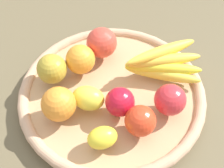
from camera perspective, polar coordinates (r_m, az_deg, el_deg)
The scene contains 12 objects.
ground_plane at distance 0.76m, azimuth -0.00°, elevation -2.81°, with size 2.40×2.40×0.00m, color brown.
basket at distance 0.75m, azimuth -0.00°, elevation -1.90°, with size 0.44×0.44×0.04m.
apple_0 at distance 0.74m, azimuth -10.93°, elevation 2.72°, with size 0.07×0.07×0.07m, color #AD932C.
apple_4 at distance 0.68m, azimuth 10.57°, elevation -2.85°, with size 0.07×0.07×0.07m, color red.
apple_2 at distance 0.78m, azimuth -1.90°, elevation 7.56°, with size 0.08×0.08×0.08m, color #D34232.
apple_3 at distance 0.67m, azimuth 1.46°, elevation -3.29°, with size 0.06×0.06×0.06m, color red.
lemon_1 at distance 0.63m, azimuth -1.77°, elevation -9.78°, with size 0.06×0.05×0.05m, color yellow.
banana_bunch at distance 0.75m, azimuth 9.22°, elevation 3.70°, with size 0.17×0.18×0.07m.
orange_1 at distance 0.67m, azimuth -9.72°, elevation -3.63°, with size 0.08×0.08×0.08m, color orange.
apple_1 at distance 0.64m, azimuth 5.20°, elevation -6.72°, with size 0.07×0.07×0.07m, color red.
lemon_0 at distance 0.68m, azimuth -4.36°, elevation -2.59°, with size 0.07×0.05×0.05m, color yellow.
orange_0 at distance 0.75m, azimuth -5.78°, elevation 4.49°, with size 0.07×0.07×0.07m, color orange.
Camera 1 is at (0.31, -0.32, 0.62)m, focal length 50.04 mm.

